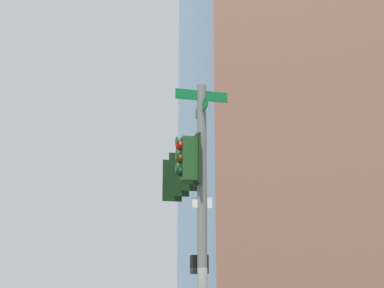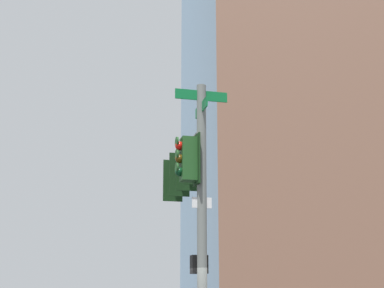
{
  "view_description": "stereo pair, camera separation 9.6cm",
  "coord_description": "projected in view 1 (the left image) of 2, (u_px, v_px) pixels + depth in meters",
  "views": [
    {
      "loc": [
        -1.48,
        12.47,
        1.83
      ],
      "look_at": [
        0.76,
        -0.88,
        5.5
      ],
      "focal_mm": 53.89,
      "sensor_mm": 36.0,
      "label": 1
    },
    {
      "loc": [
        -1.58,
        12.45,
        1.83
      ],
      "look_at": [
        0.76,
        -0.88,
        5.5
      ],
      "focal_mm": 53.89,
      "sensor_mm": 36.0,
      "label": 2
    }
  ],
  "objects": [
    {
      "name": "building_brick_midblock",
      "position": [
        363.0,
        170.0,
        58.81
      ],
      "size": [
        19.76,
        14.64,
        29.27
      ],
      "primitive_type": "cube",
      "color": "brown",
      "rests_on": "ground_plane"
    },
    {
      "name": "signal_pole_assembly",
      "position": [
        187.0,
        184.0,
        14.04
      ],
      "size": [
        2.17,
        3.94,
        6.69
      ],
      "rotation": [
        0.0,
        0.0,
        5.13
      ],
      "color": "slate",
      "rests_on": "ground_plane"
    },
    {
      "name": "building_brick_nearside",
      "position": [
        359.0,
        26.0,
        50.83
      ],
      "size": [
        23.7,
        17.74,
        50.48
      ],
      "primitive_type": "cube",
      "color": "#845B47",
      "rests_on": "ground_plane"
    }
  ]
}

